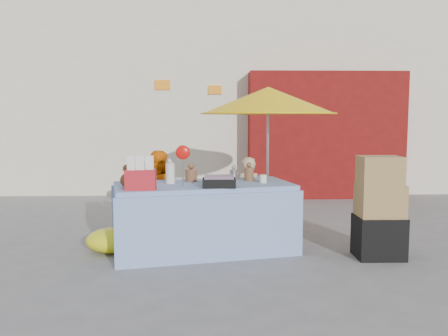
{
  "coord_description": "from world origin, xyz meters",
  "views": [
    {
      "loc": [
        -0.18,
        -5.6,
        1.65
      ],
      "look_at": [
        -0.02,
        0.6,
        1.0
      ],
      "focal_mm": 38.0,
      "sensor_mm": 36.0,
      "label": 1
    }
  ],
  "objects_px": {
    "chair_left": "(156,221)",
    "box_stack": "(379,211)",
    "umbrella": "(268,101)",
    "vendor_beige": "(247,197)",
    "chair_right": "(248,221)",
    "vendor_orange": "(157,194)",
    "market_table": "(203,216)"
  },
  "relations": [
    {
      "from": "vendor_beige",
      "to": "umbrella",
      "type": "distance_m",
      "value": 1.37
    },
    {
      "from": "chair_left",
      "to": "vendor_beige",
      "type": "relative_size",
      "value": 0.76
    },
    {
      "from": "vendor_orange",
      "to": "umbrella",
      "type": "xyz_separation_m",
      "value": [
        1.55,
        0.15,
        1.29
      ]
    },
    {
      "from": "chair_left",
      "to": "chair_right",
      "type": "bearing_deg",
      "value": -7.4
    },
    {
      "from": "chair_left",
      "to": "chair_right",
      "type": "relative_size",
      "value": 1.0
    },
    {
      "from": "chair_left",
      "to": "box_stack",
      "type": "bearing_deg",
      "value": -25.92
    },
    {
      "from": "chair_right",
      "to": "box_stack",
      "type": "relative_size",
      "value": 0.7
    },
    {
      "from": "market_table",
      "to": "box_stack",
      "type": "xyz_separation_m",
      "value": [
        2.09,
        -0.34,
        0.12
      ]
    },
    {
      "from": "market_table",
      "to": "vendor_orange",
      "type": "bearing_deg",
      "value": 119.57
    },
    {
      "from": "chair_left",
      "to": "umbrella",
      "type": "xyz_separation_m",
      "value": [
        1.55,
        0.28,
        1.64
      ]
    },
    {
      "from": "market_table",
      "to": "chair_right",
      "type": "height_order",
      "value": "market_table"
    },
    {
      "from": "market_table",
      "to": "chair_left",
      "type": "height_order",
      "value": "market_table"
    },
    {
      "from": "umbrella",
      "to": "box_stack",
      "type": "bearing_deg",
      "value": -45.37
    },
    {
      "from": "market_table",
      "to": "chair_left",
      "type": "distance_m",
      "value": 0.89
    },
    {
      "from": "umbrella",
      "to": "box_stack",
      "type": "distance_m",
      "value": 2.15
    },
    {
      "from": "vendor_beige",
      "to": "box_stack",
      "type": "distance_m",
      "value": 1.82
    },
    {
      "from": "vendor_orange",
      "to": "box_stack",
      "type": "xyz_separation_m",
      "value": [
        2.74,
        -1.05,
        -0.05
      ]
    },
    {
      "from": "chair_left",
      "to": "market_table",
      "type": "bearing_deg",
      "value": -48.92
    },
    {
      "from": "market_table",
      "to": "chair_left",
      "type": "relative_size",
      "value": 2.8
    },
    {
      "from": "umbrella",
      "to": "vendor_orange",
      "type": "bearing_deg",
      "value": -174.47
    },
    {
      "from": "umbrella",
      "to": "vendor_beige",
      "type": "bearing_deg",
      "value": -153.43
    },
    {
      "from": "chair_left",
      "to": "umbrella",
      "type": "height_order",
      "value": "umbrella"
    },
    {
      "from": "chair_left",
      "to": "box_stack",
      "type": "relative_size",
      "value": 0.7
    },
    {
      "from": "box_stack",
      "to": "chair_left",
      "type": "bearing_deg",
      "value": 161.48
    },
    {
      "from": "vendor_beige",
      "to": "umbrella",
      "type": "xyz_separation_m",
      "value": [
        0.3,
        0.15,
        1.33
      ]
    },
    {
      "from": "chair_right",
      "to": "umbrella",
      "type": "bearing_deg",
      "value": 35.87
    },
    {
      "from": "vendor_beige",
      "to": "vendor_orange",
      "type": "bearing_deg",
      "value": -7.4
    },
    {
      "from": "market_table",
      "to": "umbrella",
      "type": "relative_size",
      "value": 1.14
    },
    {
      "from": "vendor_orange",
      "to": "box_stack",
      "type": "height_order",
      "value": "same"
    },
    {
      "from": "chair_right",
      "to": "vendor_orange",
      "type": "relative_size",
      "value": 0.7
    },
    {
      "from": "vendor_orange",
      "to": "vendor_beige",
      "type": "relative_size",
      "value": 1.08
    },
    {
      "from": "vendor_beige",
      "to": "market_table",
      "type": "bearing_deg",
      "value": 42.22
    }
  ]
}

